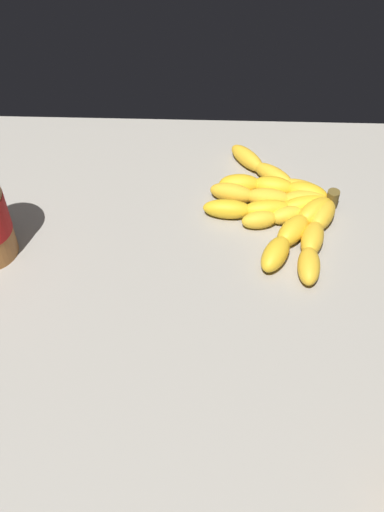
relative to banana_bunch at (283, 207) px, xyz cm
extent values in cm
cube|color=gray|center=(-13.84, -13.71, -3.28)|extent=(80.24, 78.74, 3.33)
ellipsoid|color=gold|center=(4.11, 4.43, -0.15)|extent=(8.30, 6.43, 2.93)
ellipsoid|color=gold|center=(-1.02, 8.03, -0.15)|extent=(7.89, 7.36, 2.93)
ellipsoid|color=gold|center=(-5.37, 12.56, -0.15)|extent=(7.18, 8.00, 2.93)
ellipsoid|color=gold|center=(4.10, 3.53, 0.09)|extent=(7.70, 5.50, 3.42)
ellipsoid|color=gold|center=(-1.29, 4.88, 0.09)|extent=(7.43, 4.48, 3.42)
ellipsoid|color=gold|center=(-6.83, 5.29, 0.09)|extent=(7.01, 3.50, 3.42)
ellipsoid|color=gold|center=(3.68, 2.01, -0.03)|extent=(7.54, 3.38, 3.17)
ellipsoid|color=gold|center=(-2.26, 2.23, -0.03)|extent=(7.74, 3.92, 3.17)
ellipsoid|color=gold|center=(-8.12, 3.24, -0.03)|extent=(7.98, 4.83, 3.17)
ellipsoid|color=gold|center=(3.67, 0.80, -0.05)|extent=(8.53, 5.28, 3.13)
ellipsoid|color=gold|center=(-2.55, -0.48, -0.05)|extent=(8.27, 4.02, 3.13)
ellipsoid|color=gold|center=(-8.90, -0.64, -0.05)|extent=(8.15, 3.62, 3.13)
ellipsoid|color=gold|center=(4.79, 0.34, -0.20)|extent=(6.44, 5.23, 2.84)
ellipsoid|color=gold|center=(0.58, -1.53, -0.20)|extent=(6.41, 4.64, 2.84)
ellipsoid|color=gold|center=(-3.87, -2.79, -0.20)|extent=(6.24, 3.95, 2.84)
ellipsoid|color=gold|center=(4.98, -0.94, 0.15)|extent=(7.72, 7.63, 3.53)
ellipsoid|color=gold|center=(1.15, -5.35, 0.15)|extent=(7.16, 8.00, 3.53)
ellipsoid|color=gold|center=(-1.86, -10.35, 0.15)|extent=(6.39, 8.13, 3.53)
ellipsoid|color=gold|center=(6.13, -1.70, 0.05)|extent=(6.27, 7.83, 3.34)
ellipsoid|color=gold|center=(4.00, -6.92, 0.05)|extent=(5.23, 7.75, 3.34)
ellipsoid|color=gold|center=(2.91, -12.46, 0.05)|extent=(4.00, 7.38, 3.34)
cylinder|color=brown|center=(8.16, 2.14, 0.18)|extent=(2.00, 2.00, 3.00)
camera|label=1|loc=(-12.31, -70.75, 66.12)|focal=42.05mm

